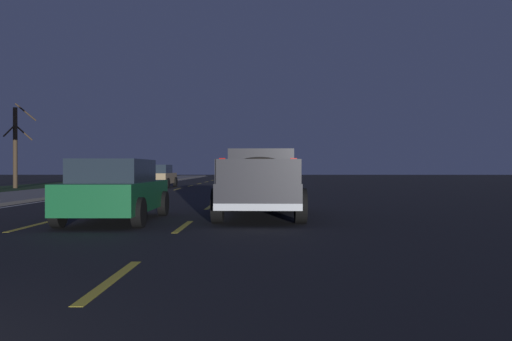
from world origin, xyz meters
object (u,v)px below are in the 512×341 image
Objects in this scene: sedan_green at (116,190)px; sedan_tan at (158,176)px; pickup_truck at (261,181)px; bare_tree_far at (16,146)px.

sedan_green and sedan_tan have the same top height.
pickup_truck is 22.01m from sedan_tan.
sedan_green is 22.57m from sedan_tan.
bare_tree_far is at bearing 30.64° from sedan_green.
bare_tree_far reaches higher than sedan_tan.
pickup_truck is at bearing -140.68° from bare_tree_far.
sedan_tan is (20.87, 7.00, -0.20)m from pickup_truck.
pickup_truck is at bearing -161.47° from sedan_tan.
pickup_truck is at bearing -68.22° from sedan_green.
sedan_green is 0.78× the size of bare_tree_far.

